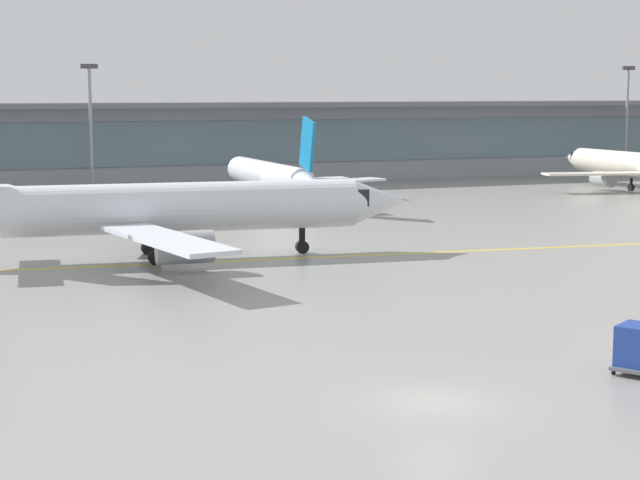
{
  "coord_description": "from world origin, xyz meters",
  "views": [
    {
      "loc": [
        -16.77,
        -33.05,
        11.06
      ],
      "look_at": [
        3.29,
        20.37,
        3.0
      ],
      "focal_mm": 59.99,
      "sensor_mm": 36.0,
      "label": 1
    }
  ],
  "objects_px": {
    "gate_airplane_3": "(637,165)",
    "taxiing_regional_jet": "(173,209)",
    "gate_airplane_2": "(269,176)",
    "cargo_dolly_trailing": "(639,347)",
    "apron_light_mast_1": "(91,123)",
    "apron_light_mast_2": "(627,116)"
  },
  "relations": [
    {
      "from": "gate_airplane_3",
      "to": "taxiing_regional_jet",
      "type": "relative_size",
      "value": 0.82
    },
    {
      "from": "gate_airplane_2",
      "to": "cargo_dolly_trailing",
      "type": "bearing_deg",
      "value": 173.53
    },
    {
      "from": "gate_airplane_2",
      "to": "gate_airplane_3",
      "type": "height_order",
      "value": "gate_airplane_3"
    },
    {
      "from": "gate_airplane_3",
      "to": "cargo_dolly_trailing",
      "type": "height_order",
      "value": "gate_airplane_3"
    },
    {
      "from": "cargo_dolly_trailing",
      "to": "gate_airplane_3",
      "type": "bearing_deg",
      "value": 20.67
    },
    {
      "from": "cargo_dolly_trailing",
      "to": "apron_light_mast_1",
      "type": "height_order",
      "value": "apron_light_mast_1"
    },
    {
      "from": "gate_airplane_2",
      "to": "cargo_dolly_trailing",
      "type": "xyz_separation_m",
      "value": [
        -6.08,
        -65.85,
        -1.56
      ]
    },
    {
      "from": "taxiing_regional_jet",
      "to": "cargo_dolly_trailing",
      "type": "height_order",
      "value": "taxiing_regional_jet"
    },
    {
      "from": "taxiing_regional_jet",
      "to": "apron_light_mast_2",
      "type": "relative_size",
      "value": 2.35
    },
    {
      "from": "cargo_dolly_trailing",
      "to": "apron_light_mast_2",
      "type": "xyz_separation_m",
      "value": [
        60.13,
        82.55,
        6.65
      ]
    },
    {
      "from": "taxiing_regional_jet",
      "to": "gate_airplane_2",
      "type": "bearing_deg",
      "value": 67.4
    },
    {
      "from": "gate_airplane_3",
      "to": "apron_light_mast_2",
      "type": "height_order",
      "value": "apron_light_mast_2"
    },
    {
      "from": "gate_airplane_3",
      "to": "taxiing_regional_jet",
      "type": "bearing_deg",
      "value": 113.64
    },
    {
      "from": "apron_light_mast_1",
      "to": "apron_light_mast_2",
      "type": "distance_m",
      "value": 68.87
    },
    {
      "from": "gate_airplane_3",
      "to": "taxiing_regional_jet",
      "type": "distance_m",
      "value": 66.94
    },
    {
      "from": "gate_airplane_2",
      "to": "gate_airplane_3",
      "type": "bearing_deg",
      "value": -92.0
    },
    {
      "from": "taxiing_regional_jet",
      "to": "gate_airplane_3",
      "type": "bearing_deg",
      "value": 32.68
    },
    {
      "from": "taxiing_regional_jet",
      "to": "apron_light_mast_2",
      "type": "bearing_deg",
      "value": 39.64
    },
    {
      "from": "taxiing_regional_jet",
      "to": "apron_light_mast_1",
      "type": "distance_m",
      "value": 47.26
    },
    {
      "from": "cargo_dolly_trailing",
      "to": "apron_light_mast_2",
      "type": "distance_m",
      "value": 102.34
    },
    {
      "from": "apron_light_mast_2",
      "to": "apron_light_mast_1",
      "type": "bearing_deg",
      "value": -179.38
    },
    {
      "from": "gate_airplane_2",
      "to": "taxiing_regional_jet",
      "type": "height_order",
      "value": "taxiing_regional_jet"
    }
  ]
}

